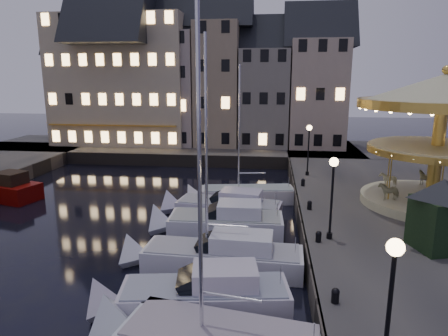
# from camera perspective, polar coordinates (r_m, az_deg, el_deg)

# --- Properties ---
(ground) EXTENTS (160.00, 160.00, 0.00)m
(ground) POSITION_cam_1_polar(r_m,az_deg,el_deg) (20.96, -5.48, -13.39)
(ground) COLOR black
(ground) RESTS_ON ground
(quay_east) EXTENTS (16.00, 56.00, 1.30)m
(quay_east) POSITION_cam_1_polar(r_m,az_deg,el_deg) (27.63, 27.50, -6.80)
(quay_east) COLOR #474442
(quay_east) RESTS_ON ground
(quay_north) EXTENTS (44.00, 12.00, 1.30)m
(quay_north) POSITION_cam_1_polar(r_m,az_deg,el_deg) (48.68, -7.74, 2.54)
(quay_north) COLOR #474442
(quay_north) RESTS_ON ground
(quaywall_e) EXTENTS (0.15, 44.00, 1.30)m
(quaywall_e) POSITION_cam_1_polar(r_m,az_deg,el_deg) (25.89, 10.59, -6.79)
(quaywall_e) COLOR #47423A
(quaywall_e) RESTS_ON ground
(quaywall_n) EXTENTS (48.00, 0.15, 1.30)m
(quaywall_n) POSITION_cam_1_polar(r_m,az_deg,el_deg) (42.49, -7.14, 1.06)
(quaywall_n) COLOR #47423A
(quaywall_n) RESTS_ON ground
(streetlamp_a) EXTENTS (0.44, 0.44, 4.17)m
(streetlamp_a) POSITION_cam_1_polar(r_m,az_deg,el_deg) (11.13, 22.72, -16.24)
(streetlamp_a) COLOR black
(streetlamp_a) RESTS_ON quay_east
(streetlamp_b) EXTENTS (0.44, 0.44, 4.17)m
(streetlamp_b) POSITION_cam_1_polar(r_m,az_deg,el_deg) (20.27, 15.23, -2.57)
(streetlamp_b) COLOR black
(streetlamp_b) RESTS_ON quay_east
(streetlamp_c) EXTENTS (0.44, 0.44, 4.17)m
(streetlamp_c) POSITION_cam_1_polar(r_m,az_deg,el_deg) (33.40, 12.00, 3.54)
(streetlamp_c) COLOR black
(streetlamp_c) RESTS_ON quay_east
(bollard_a) EXTENTS (0.30, 0.30, 0.57)m
(bollard_a) POSITION_cam_1_polar(r_m,az_deg,el_deg) (15.57, 15.62, -17.07)
(bollard_a) COLOR black
(bollard_a) RESTS_ON quay_east
(bollard_b) EXTENTS (0.30, 0.30, 0.57)m
(bollard_b) POSITION_cam_1_polar(r_m,az_deg,el_deg) (20.49, 13.35, -9.44)
(bollard_b) COLOR black
(bollard_b) RESTS_ON quay_east
(bollard_c) EXTENTS (0.30, 0.30, 0.57)m
(bollard_c) POSITION_cam_1_polar(r_m,az_deg,el_deg) (25.16, 12.12, -5.15)
(bollard_c) COLOR black
(bollard_c) RESTS_ON quay_east
(bollard_d) EXTENTS (0.30, 0.30, 0.57)m
(bollard_d) POSITION_cam_1_polar(r_m,az_deg,el_deg) (30.43, 11.22, -1.97)
(bollard_d) COLOR black
(bollard_d) RESTS_ON quay_east
(townhouse_na) EXTENTS (5.50, 8.00, 12.80)m
(townhouse_na) POSITION_cam_1_polar(r_m,az_deg,el_deg) (53.85, -19.57, 10.54)
(townhouse_na) COLOR gray
(townhouse_na) RESTS_ON quay_north
(townhouse_nb) EXTENTS (6.16, 8.00, 13.80)m
(townhouse_nb) POSITION_cam_1_polar(r_m,az_deg,el_deg) (51.68, -14.07, 11.38)
(townhouse_nb) COLOR slate
(townhouse_nb) RESTS_ON quay_north
(townhouse_nc) EXTENTS (6.82, 8.00, 14.80)m
(townhouse_nc) POSITION_cam_1_polar(r_m,az_deg,el_deg) (49.86, -7.44, 12.19)
(townhouse_nc) COLOR #A79890
(townhouse_nc) RESTS_ON quay_north
(townhouse_nd) EXTENTS (5.50, 8.00, 15.80)m
(townhouse_nd) POSITION_cam_1_polar(r_m,az_deg,el_deg) (48.78, -0.73, 12.87)
(townhouse_nd) COLOR gray
(townhouse_nd) RESTS_ON quay_north
(townhouse_ne) EXTENTS (6.16, 8.00, 12.80)m
(townhouse_ne) POSITION_cam_1_polar(r_m,az_deg,el_deg) (48.38, 5.81, 11.02)
(townhouse_ne) COLOR gray
(townhouse_ne) RESTS_ON quay_north
(townhouse_nf) EXTENTS (6.82, 8.00, 13.80)m
(townhouse_nf) POSITION_cam_1_polar(r_m,az_deg,el_deg) (48.63, 13.11, 11.36)
(townhouse_nf) COLOR tan
(townhouse_nf) RESTS_ON quay_north
(hotel_corner) EXTENTS (17.60, 9.00, 16.80)m
(hotel_corner) POSITION_cam_1_polar(r_m,az_deg,el_deg) (51.65, -14.11, 13.05)
(hotel_corner) COLOR #C2B393
(hotel_corner) RESTS_ON quay_north
(motorboat_b) EXTENTS (7.84, 3.30, 2.15)m
(motorboat_b) POSITION_cam_1_polar(r_m,az_deg,el_deg) (16.84, -4.21, -17.93)
(motorboat_b) COLOR silver
(motorboat_b) RESTS_ON ground
(motorboat_c) EXTENTS (8.79, 2.60, 11.67)m
(motorboat_c) POSITION_cam_1_polar(r_m,az_deg,el_deg) (20.00, -1.35, -12.52)
(motorboat_c) COLOR silver
(motorboat_c) RESTS_ON ground
(motorboat_d) EXTENTS (7.88, 2.84, 2.15)m
(motorboat_d) POSITION_cam_1_polar(r_m,az_deg,el_deg) (24.37, -0.69, -7.84)
(motorboat_d) COLOR silver
(motorboat_d) RESTS_ON ground
(motorboat_e) EXTENTS (8.06, 3.39, 2.15)m
(motorboat_e) POSITION_cam_1_polar(r_m,az_deg,el_deg) (27.07, -0.14, -5.70)
(motorboat_e) COLOR silver
(motorboat_e) RESTS_ON ground
(motorboat_f) EXTENTS (8.04, 3.20, 10.61)m
(motorboat_f) POSITION_cam_1_polar(r_m,az_deg,el_deg) (30.25, 2.30, -3.93)
(motorboat_f) COLOR white
(motorboat_f) RESTS_ON ground
(red_fishing_boat) EXTENTS (7.38, 4.19, 5.80)m
(red_fishing_boat) POSITION_cam_1_polar(r_m,az_deg,el_deg) (35.79, -29.41, -2.69)
(red_fishing_boat) COLOR #600503
(red_fishing_boat) RESTS_ON ground
(carousel) EXTENTS (9.88, 9.88, 8.64)m
(carousel) POSITION_cam_1_polar(r_m,az_deg,el_deg) (27.74, 28.65, 6.62)
(carousel) COLOR #C4C291
(carousel) RESTS_ON quay_east
(ticket_kiosk) EXTENTS (3.30, 3.30, 3.87)m
(ticket_kiosk) POSITION_cam_1_polar(r_m,az_deg,el_deg) (21.06, 28.68, -4.33)
(ticket_kiosk) COLOR black
(ticket_kiosk) RESTS_ON quay_east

